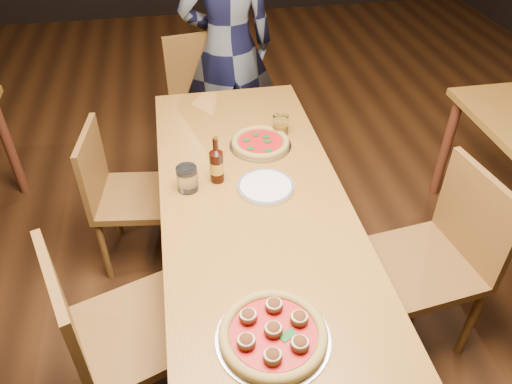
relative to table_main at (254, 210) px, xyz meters
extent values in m
plane|color=black|center=(0.00, 0.00, -0.68)|extent=(9.00, 9.00, 0.00)
cube|color=brown|center=(0.00, 0.00, 0.05)|extent=(0.80, 2.00, 0.04)
cylinder|color=#5C2B1A|center=(-0.34, 0.94, -0.32)|extent=(0.06, 0.06, 0.71)
cylinder|color=#5C2B1A|center=(0.34, 0.94, -0.32)|extent=(0.06, 0.06, 0.71)
cylinder|color=#5C2B1A|center=(-1.36, 1.24, -0.32)|extent=(0.06, 0.06, 0.71)
cylinder|color=#5C2B1A|center=(1.36, 0.74, -0.32)|extent=(0.06, 0.06, 0.71)
cylinder|color=#B7B7BF|center=(-0.06, -0.71, 0.07)|extent=(0.37, 0.37, 0.01)
cylinder|color=#B09749|center=(-0.06, -0.71, 0.09)|extent=(0.35, 0.35, 0.02)
torus|color=#B09749|center=(-0.06, -0.71, 0.10)|extent=(0.35, 0.35, 0.03)
cylinder|color=#A0091F|center=(-0.06, -0.71, 0.10)|extent=(0.28, 0.28, 0.00)
cylinder|color=#B7B7BF|center=(0.10, 0.39, 0.07)|extent=(0.31, 0.31, 0.01)
cylinder|color=#B09749|center=(0.10, 0.39, 0.09)|extent=(0.28, 0.28, 0.02)
torus|color=#B09749|center=(0.10, 0.39, 0.10)|extent=(0.29, 0.29, 0.03)
cylinder|color=#A0091F|center=(0.10, 0.39, 0.10)|extent=(0.22, 0.22, 0.00)
cylinder|color=white|center=(0.06, 0.05, 0.08)|extent=(0.24, 0.24, 0.02)
cylinder|color=black|center=(-0.14, 0.15, 0.15)|extent=(0.06, 0.06, 0.15)
cylinder|color=black|center=(-0.14, 0.15, 0.26)|extent=(0.02, 0.02, 0.07)
cylinder|color=gold|center=(-0.14, 0.15, 0.15)|extent=(0.06, 0.06, 0.06)
cylinder|color=white|center=(-0.27, 0.11, 0.13)|extent=(0.09, 0.09, 0.11)
cylinder|color=#A37812|center=(0.22, 0.48, 0.12)|extent=(0.08, 0.08, 0.10)
imported|color=black|center=(0.08, 1.39, 0.16)|extent=(0.64, 0.45, 1.67)
camera|label=1|loc=(-0.28, -1.63, 1.44)|focal=35.00mm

